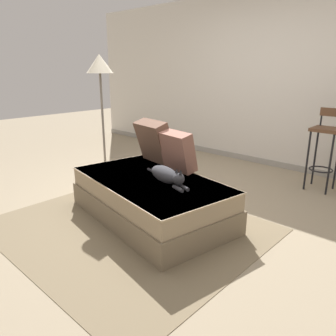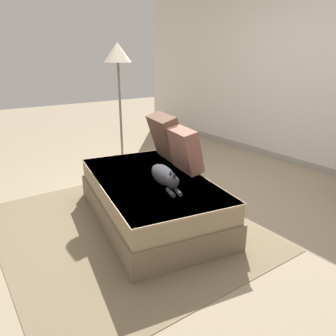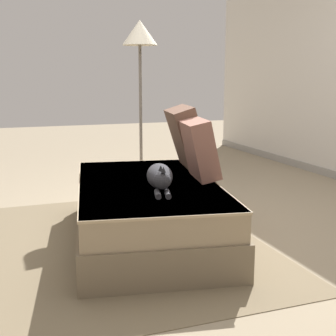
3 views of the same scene
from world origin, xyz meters
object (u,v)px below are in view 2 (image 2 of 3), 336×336
at_px(couch, 150,198).
at_px(floor_lamp, 118,66).
at_px(throw_pillow_middle, 185,150).
at_px(cat, 164,176).
at_px(throw_pillow_corner, 167,137).

relative_size(couch, floor_lamp, 1.12).
bearing_deg(couch, throw_pillow_middle, 86.33).
bearing_deg(floor_lamp, throw_pillow_middle, 3.75).
bearing_deg(throw_pillow_middle, floor_lamp, -176.25).
distance_m(cat, floor_lamp, 1.64).
distance_m(throw_pillow_middle, floor_lamp, 1.40).
bearing_deg(couch, cat, 7.81).
relative_size(throw_pillow_middle, cat, 0.61).
xyz_separation_m(couch, throw_pillow_corner, (-0.39, 0.46, 0.46)).
bearing_deg(floor_lamp, cat, -11.62).
relative_size(cat, floor_lamp, 0.44).
xyz_separation_m(throw_pillow_corner, throw_pillow_middle, (0.42, -0.07, -0.03)).
xyz_separation_m(throw_pillow_middle, cat, (0.17, -0.36, -0.14)).
bearing_deg(throw_pillow_corner, couch, -49.36).
height_order(couch, throw_pillow_corner, throw_pillow_corner).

